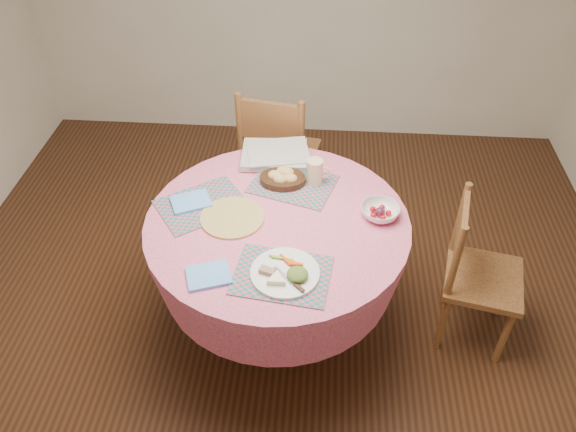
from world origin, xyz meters
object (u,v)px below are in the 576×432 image
Objects in this scene: dinner_plate at (286,272)px; latte_mug at (315,172)px; chair_back at (277,153)px; chair_right at (475,271)px; dining_table at (278,250)px; bread_bowl at (283,177)px; wicker_trivet at (232,217)px; fruit_bowl at (380,212)px.

dinner_plate is 2.21× the size of latte_mug.
chair_back is 3.29× the size of dinner_plate.
chair_back is at bearing 112.13° from latte_mug.
dining_table is at bearing 104.89° from chair_right.
dining_table is at bearing 106.13° from chair_back.
latte_mug is (-0.82, 0.26, 0.38)m from chair_right.
chair_right is 2.89× the size of dinner_plate.
bread_bowl is at bearing 96.00° from dinner_plate.
bread_bowl is 1.75× the size of latte_mug.
dinner_plate is (0.07, -0.35, 0.22)m from dining_table.
chair_right is 0.88× the size of chair_back.
bread_bowl is at bearing 108.80° from chair_back.
chair_right is at bearing 2.07° from wicker_trivet.
wicker_trivet is 1.37× the size of fruit_bowl.
fruit_bowl is at bearing -25.22° from bread_bowl.
dinner_plate is 1.27× the size of bread_bowl.
wicker_trivet is at bearing -126.43° from bread_bowl.
fruit_bowl is (0.56, -0.84, 0.28)m from chair_back.
wicker_trivet is 0.48m from latte_mug.
bread_bowl is (0.00, 0.29, 0.23)m from dining_table.
chair_back reaches higher than latte_mug.
bread_bowl is at bearing -176.51° from latte_mug.
wicker_trivet is 0.44m from dinner_plate.
latte_mug is (0.16, 0.01, 0.04)m from bread_bowl.
latte_mug is at bearing 85.12° from chair_right.
wicker_trivet is (-0.21, -0.00, 0.20)m from dining_table.
fruit_bowl is at bearing 45.37° from dinner_plate.
fruit_bowl is at bearing 5.50° from wicker_trivet.
chair_right is at bearing -2.60° from fruit_bowl.
chair_right is 3.84× the size of fruit_bowl.
wicker_trivet is 0.69m from fruit_bowl.
bread_bowl is 0.52m from fruit_bowl.
chair_back reaches higher than dining_table.
chair_back is 3.19× the size of wicker_trivet.
chair_right is 1.04m from dinner_plate.
chair_right is 0.94m from latte_mug.
dining_table is at bearing -172.34° from fruit_bowl.
dinner_plate is at bearing -84.00° from bread_bowl.
dining_table is 1.47× the size of chair_right.
dining_table is 5.64× the size of fruit_bowl.
chair_back is 4.36× the size of fruit_bowl.
fruit_bowl reaches higher than dining_table.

